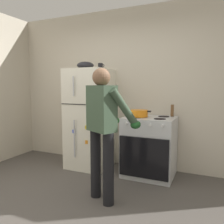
{
  "coord_description": "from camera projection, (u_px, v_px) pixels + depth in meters",
  "views": [
    {
      "loc": [
        1.4,
        -1.82,
        1.39
      ],
      "look_at": [
        0.0,
        1.32,
        1.0
      ],
      "focal_mm": 36.55,
      "sensor_mm": 36.0,
      "label": 1
    }
  ],
  "objects": [
    {
      "name": "mixing_bowl",
      "position": [
        85.0,
        65.0,
        3.85
      ],
      "size": [
        0.28,
        0.28,
        0.13
      ],
      "primitive_type": "ellipsoid",
      "color": "black",
      "rests_on": "refrigerator"
    },
    {
      "name": "coffee_mug",
      "position": [
        101.0,
        66.0,
        3.79
      ],
      "size": [
        0.11,
        0.08,
        0.1
      ],
      "color": "black",
      "rests_on": "refrigerator"
    },
    {
      "name": "person_cook",
      "position": [
        104.0,
        123.0,
        2.71
      ],
      "size": [
        0.64,
        0.68,
        1.6
      ],
      "color": "black",
      "rests_on": "ground"
    },
    {
      "name": "refrigerator",
      "position": [
        90.0,
        118.0,
        3.92
      ],
      "size": [
        0.68,
        0.72,
        1.68
      ],
      "color": "silver",
      "rests_on": "ground"
    },
    {
      "name": "stove_range",
      "position": [
        149.0,
        147.0,
        3.53
      ],
      "size": [
        0.76,
        0.67,
        0.92
      ],
      "color": "silver",
      "rests_on": "ground"
    },
    {
      "name": "red_pot",
      "position": [
        139.0,
        113.0,
        3.5
      ],
      "size": [
        0.37,
        0.27,
        0.1
      ],
      "color": "orange",
      "rests_on": "stove_range"
    },
    {
      "name": "ground",
      "position": [
        61.0,
        220.0,
        2.38
      ],
      "size": [
        8.0,
        8.0,
        0.0
      ],
      "primitive_type": "plane",
      "color": "#4C4742"
    },
    {
      "name": "pepper_mill",
      "position": [
        172.0,
        110.0,
        3.54
      ],
      "size": [
        0.05,
        0.05,
        0.18
      ],
      "primitive_type": "cylinder",
      "color": "brown",
      "rests_on": "stove_range"
    },
    {
      "name": "kitchen_wall_back",
      "position": [
        127.0,
        89.0,
        4.0
      ],
      "size": [
        6.0,
        0.1,
        2.7
      ],
      "primitive_type": "cube",
      "color": "beige",
      "rests_on": "ground"
    }
  ]
}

